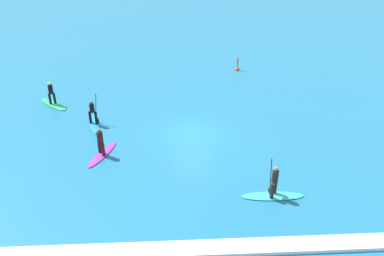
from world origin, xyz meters
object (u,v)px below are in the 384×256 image
surfer_on_purple_board (101,148)px  surfer_on_green_board (52,100)px  surfer_on_blue_board (93,118)px  marker_buoy (237,68)px  surfer_on_teal_board (273,190)px

surfer_on_purple_board → surfer_on_green_board: size_ratio=1.09×
surfer_on_blue_board → surfer_on_green_board: bearing=33.0°
surfer_on_green_board → marker_buoy: surfer_on_green_board is taller
surfer_on_teal_board → surfer_on_blue_board: bearing=-37.6°
surfer_on_purple_board → surfer_on_blue_board: surfer_on_blue_board is taller
surfer_on_purple_board → surfer_on_blue_board: 4.16m
surfer_on_blue_board → marker_buoy: surfer_on_blue_board is taller
surfer_on_blue_board → marker_buoy: size_ratio=2.31×
surfer_on_green_board → marker_buoy: (15.15, 6.77, -0.19)m
marker_buoy → surfer_on_green_board: bearing=-155.9°
surfer_on_teal_board → surfer_on_blue_board: size_ratio=1.08×
surfer_on_teal_board → surfer_on_green_board: (-14.13, 11.80, -0.02)m
surfer_on_green_board → surfer_on_purple_board: bearing=166.4°
surfer_on_green_board → surfer_on_blue_board: bearing=-179.2°
surfer_on_teal_board → surfer_on_purple_board: bearing=-24.2°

